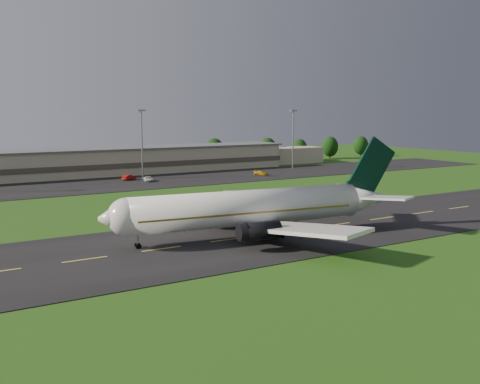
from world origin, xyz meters
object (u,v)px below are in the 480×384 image
terminal (129,161)px  light_mast_east (293,132)px  service_vehicle_d (261,173)px  service_vehicle_b (129,177)px  service_vehicle_c (148,179)px  airliner (253,208)px  light_mast_centre (142,136)px

terminal → light_mast_east: light_mast_east is taller
service_vehicle_d → terminal: bearing=106.0°
service_vehicle_b → service_vehicle_c: (3.79, -5.72, -0.07)m
airliner → light_mast_east: (66.53, 80.11, 8.08)m
light_mast_east → service_vehicle_c: 57.75m
service_vehicle_b → service_vehicle_c: 6.86m
airliner → light_mast_east: bearing=57.7°
airliner → light_mast_centre: light_mast_centre is taller
terminal → light_mast_centre: size_ratio=7.13×
airliner → service_vehicle_b: (6.72, 78.55, -3.81)m
light_mast_centre → light_mast_east: size_ratio=1.00×
airliner → light_mast_east: 104.45m
light_mast_east → airliner: bearing=-129.7°
airliner → terminal: (12.93, 96.29, -0.67)m
light_mast_centre → light_mast_east: bearing=0.0°
airliner → service_vehicle_d: airliner is taller
airliner → service_vehicle_c: 73.69m
service_vehicle_b → light_mast_centre: bearing=-101.6°
terminal → light_mast_east: 56.67m
light_mast_centre → service_vehicle_d: (34.79, -10.83, -11.99)m
service_vehicle_c → service_vehicle_d: (35.81, -3.56, -0.03)m
service_vehicle_b → service_vehicle_c: bearing=-176.1°
terminal → light_mast_east: (53.60, -16.18, 8.75)m
airliner → service_vehicle_c: size_ratio=10.46×
service_vehicle_c → service_vehicle_b: bearing=136.4°
airliner → light_mast_centre: bearing=89.3°
light_mast_centre → light_mast_east: (55.00, 0.00, 0.00)m
light_mast_east → service_vehicle_b: size_ratio=4.45×
light_mast_centre → light_mast_east: 55.00m
terminal → service_vehicle_c: bearing=-95.9°
service_vehicle_b → light_mast_east: bearing=-118.1°
light_mast_east → service_vehicle_c: size_ratio=4.16×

